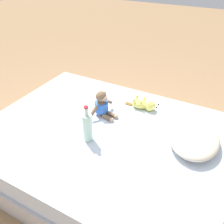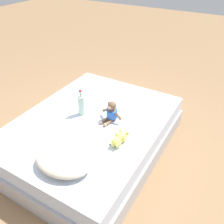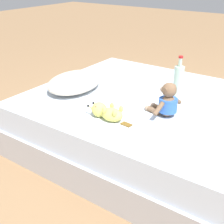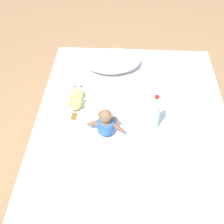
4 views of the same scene
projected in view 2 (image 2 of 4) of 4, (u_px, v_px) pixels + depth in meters
The scene contains 6 objects.
ground_plane at pixel (93, 147), 2.94m from camera, with size 16.00×16.00×0.00m, color #93704C.
bed at pixel (92, 134), 2.82m from camera, with size 1.55×2.03×0.42m.
pillow at pixel (64, 161), 2.09m from camera, with size 0.56×0.44×0.13m.
plush_monkey at pixel (111, 113), 2.65m from camera, with size 0.29×0.24×0.24m.
plush_yellow_creature at pixel (119, 139), 2.35m from camera, with size 0.11×0.33×0.10m.
glass_bottle at pixel (81, 105), 2.72m from camera, with size 0.08×0.08×0.31m.
Camera 2 is at (-1.30, 1.75, 2.03)m, focal length 38.42 mm.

